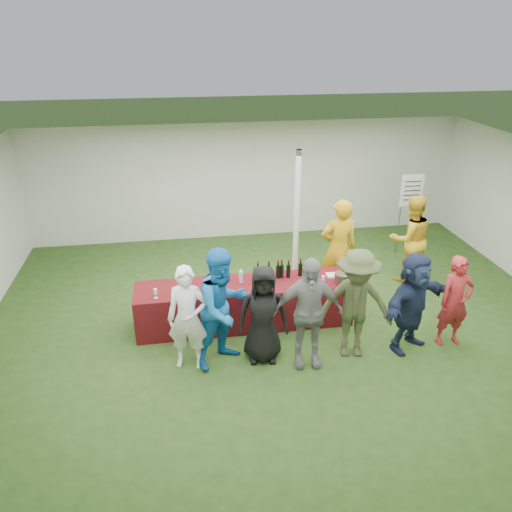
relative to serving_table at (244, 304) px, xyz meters
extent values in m
plane|color=#284719|center=(0.63, -0.08, -0.38)|extent=(60.00, 60.00, 0.00)
plane|color=white|center=(0.63, 3.92, 0.97)|extent=(10.00, 0.00, 10.00)
plane|color=white|center=(0.63, -4.08, 0.97)|extent=(10.00, 0.00, 10.00)
plane|color=white|center=(0.63, -0.08, 2.33)|extent=(10.00, 10.00, 0.00)
cylinder|color=silver|center=(1.13, 1.12, 0.98)|extent=(0.10, 0.10, 2.70)
cube|color=#5D0B0D|center=(0.00, 0.00, 0.00)|extent=(3.60, 0.80, 0.75)
cylinder|color=black|center=(0.25, 0.14, 0.48)|extent=(0.07, 0.07, 0.22)
cylinder|color=black|center=(0.25, 0.14, 0.64)|extent=(0.03, 0.03, 0.08)
cylinder|color=maroon|center=(0.25, 0.14, 0.69)|extent=(0.03, 0.03, 0.02)
cylinder|color=black|center=(0.44, 0.14, 0.48)|extent=(0.07, 0.07, 0.22)
cylinder|color=black|center=(0.44, 0.14, 0.64)|extent=(0.03, 0.03, 0.08)
cylinder|color=maroon|center=(0.44, 0.14, 0.69)|extent=(0.03, 0.03, 0.02)
cylinder|color=black|center=(0.60, 0.14, 0.48)|extent=(0.07, 0.07, 0.22)
cylinder|color=black|center=(0.60, 0.14, 0.64)|extent=(0.03, 0.03, 0.08)
cylinder|color=maroon|center=(0.60, 0.14, 0.69)|extent=(0.03, 0.03, 0.02)
cylinder|color=black|center=(0.66, 0.15, 0.48)|extent=(0.07, 0.07, 0.22)
cylinder|color=black|center=(0.66, 0.15, 0.64)|extent=(0.03, 0.03, 0.08)
cylinder|color=maroon|center=(0.66, 0.15, 0.69)|extent=(0.03, 0.03, 0.02)
cylinder|color=black|center=(0.78, 0.13, 0.48)|extent=(0.07, 0.07, 0.22)
cylinder|color=black|center=(0.78, 0.13, 0.64)|extent=(0.03, 0.03, 0.08)
cylinder|color=maroon|center=(0.78, 0.13, 0.69)|extent=(0.03, 0.03, 0.02)
cylinder|color=black|center=(0.99, 0.16, 0.48)|extent=(0.07, 0.07, 0.22)
cylinder|color=black|center=(0.99, 0.16, 0.64)|extent=(0.03, 0.03, 0.08)
cylinder|color=maroon|center=(0.99, 0.16, 0.69)|extent=(0.03, 0.03, 0.02)
cylinder|color=black|center=(1.12, 0.16, 0.48)|extent=(0.07, 0.07, 0.22)
cylinder|color=black|center=(1.12, 0.16, 0.64)|extent=(0.03, 0.03, 0.08)
cylinder|color=maroon|center=(1.12, 0.16, 0.69)|extent=(0.03, 0.03, 0.02)
cylinder|color=silver|center=(-1.43, -0.24, 0.38)|extent=(0.06, 0.06, 0.00)
cylinder|color=silver|center=(-1.43, -0.24, 0.42)|extent=(0.01, 0.01, 0.07)
cylinder|color=silver|center=(-1.43, -0.24, 0.50)|extent=(0.06, 0.06, 0.08)
cylinder|color=silver|center=(-1.10, -0.27, 0.38)|extent=(0.06, 0.06, 0.00)
cylinder|color=silver|center=(-1.10, -0.27, 0.42)|extent=(0.01, 0.01, 0.07)
cylinder|color=silver|center=(-1.10, -0.27, 0.50)|extent=(0.06, 0.06, 0.08)
cylinder|color=#4D080F|center=(-1.10, -0.27, 0.47)|extent=(0.05, 0.05, 0.02)
cylinder|color=silver|center=(-0.85, -0.24, 0.38)|extent=(0.06, 0.06, 0.00)
cylinder|color=silver|center=(-0.85, -0.24, 0.42)|extent=(0.01, 0.01, 0.07)
cylinder|color=silver|center=(-0.85, -0.24, 0.50)|extent=(0.06, 0.06, 0.08)
cylinder|color=#4D080F|center=(-0.85, -0.24, 0.47)|extent=(0.05, 0.05, 0.02)
cylinder|color=silver|center=(-0.34, -0.26, 0.38)|extent=(0.06, 0.06, 0.00)
cylinder|color=silver|center=(-0.34, -0.26, 0.42)|extent=(0.01, 0.01, 0.07)
cylinder|color=silver|center=(-0.34, -0.26, 0.50)|extent=(0.06, 0.06, 0.08)
cylinder|color=silver|center=(1.28, -0.23, 0.38)|extent=(0.06, 0.06, 0.00)
cylinder|color=silver|center=(1.28, -0.23, 0.42)|extent=(0.01, 0.01, 0.07)
cylinder|color=silver|center=(1.28, -0.23, 0.50)|extent=(0.06, 0.06, 0.08)
cylinder|color=#4D080F|center=(1.28, -0.23, 0.47)|extent=(0.05, 0.05, 0.02)
cylinder|color=silver|center=(-0.04, 0.08, 0.47)|extent=(0.07, 0.07, 0.20)
cylinder|color=silver|center=(-0.04, 0.08, 0.59)|extent=(0.03, 0.03, 0.03)
cube|color=white|center=(1.56, 0.05, 0.39)|extent=(0.25, 0.18, 0.03)
cylinder|color=slate|center=(1.61, -0.22, 0.46)|extent=(0.26, 0.26, 0.18)
cylinder|color=slate|center=(3.74, 2.33, 0.18)|extent=(0.02, 0.02, 1.10)
cylinder|color=slate|center=(4.14, 2.33, 0.18)|extent=(0.02, 0.02, 1.10)
cube|color=white|center=(3.94, 2.33, 1.07)|extent=(0.50, 0.02, 0.70)
cube|color=black|center=(3.94, 2.31, 1.27)|extent=(0.36, 0.01, 0.02)
cube|color=black|center=(3.94, 2.31, 1.17)|extent=(0.36, 0.01, 0.02)
cube|color=black|center=(3.94, 2.31, 1.07)|extent=(0.36, 0.01, 0.02)
cube|color=black|center=(3.94, 2.31, 0.97)|extent=(0.36, 0.01, 0.02)
cube|color=black|center=(3.94, 2.31, 0.88)|extent=(0.36, 0.01, 0.02)
imported|color=#CA940F|center=(1.84, 0.73, 0.57)|extent=(0.70, 0.47, 1.89)
imported|color=gold|center=(3.42, 1.11, 0.50)|extent=(0.88, 0.70, 1.75)
imported|color=white|center=(-0.96, -1.02, 0.44)|extent=(0.66, 0.50, 1.62)
imported|color=#1666B2|center=(-0.44, -0.99, 0.55)|extent=(1.14, 1.08, 1.85)
imported|color=black|center=(0.14, -1.02, 0.40)|extent=(0.80, 0.57, 1.55)
imported|color=gray|center=(0.76, -1.24, 0.50)|extent=(1.06, 0.52, 1.74)
imported|color=#404827|center=(1.52, -1.13, 0.51)|extent=(1.24, 0.85, 1.76)
imported|color=#1B2642|center=(2.44, -1.10, 0.44)|extent=(1.55, 1.14, 1.62)
imported|color=#A82328|center=(3.16, -1.09, 0.38)|extent=(0.56, 0.38, 1.50)
camera|label=1|loc=(-0.97, -7.24, 4.28)|focal=35.00mm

